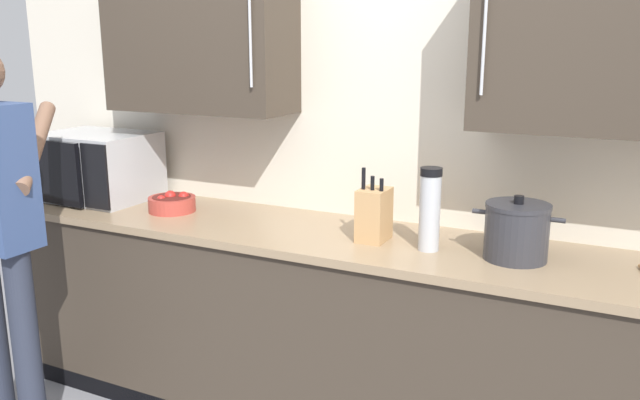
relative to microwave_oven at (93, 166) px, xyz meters
name	(u,v)px	position (x,y,z in m)	size (l,w,h in m)	color
back_wall_tiled	(387,98)	(1.49, 0.27, 0.38)	(4.36, 0.44, 2.74)	beige
counter_unit	(356,337)	(1.49, -0.04, -0.62)	(3.72, 0.63, 0.90)	#3D3328
microwave_oven	(93,166)	(0.00, 0.00, 0.00)	(0.55, 0.46, 0.34)	#B7BABF
stock_pot	(517,231)	(2.13, -0.04, -0.06)	(0.33, 0.24, 0.24)	#2D2D33
thermos_flask	(430,209)	(1.81, -0.08, -0.01)	(0.08, 0.08, 0.32)	#B7BABF
knife_block	(374,214)	(1.57, -0.05, -0.06)	(0.11, 0.15, 0.30)	tan
fruit_bowl	(172,203)	(0.54, -0.04, -0.13)	(0.22, 0.22, 0.10)	#AD3D33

